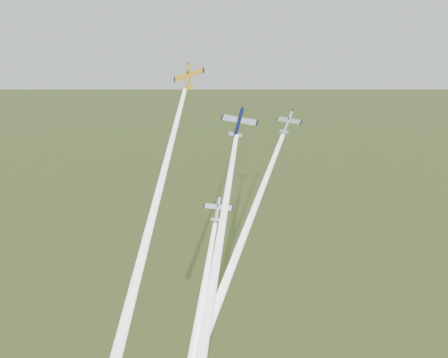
% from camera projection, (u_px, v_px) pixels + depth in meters
% --- Properties ---
extents(plane_yellow, '(11.26, 6.91, 10.33)m').
position_uv_depth(plane_yellow, '(188.00, 77.00, 136.27)').
color(plane_yellow, orange).
extents(smoke_trail_yellow, '(10.12, 40.76, 61.18)m').
position_uv_depth(smoke_trail_yellow, '(149.00, 231.00, 126.90)').
color(smoke_trail_yellow, white).
extents(plane_navy, '(9.23, 8.34, 8.90)m').
position_uv_depth(plane_navy, '(239.00, 122.00, 127.89)').
color(plane_navy, '#0C1438').
extents(smoke_trail_navy, '(12.93, 33.80, 51.31)m').
position_uv_depth(smoke_trail_navy, '(216.00, 265.00, 119.24)').
color(smoke_trail_navy, white).
extents(plane_silver_right, '(7.64, 5.63, 6.47)m').
position_uv_depth(plane_silver_right, '(288.00, 122.00, 129.34)').
color(plane_silver_right, '#A6AEB3').
extents(smoke_trail_silver_right, '(8.70, 39.49, 59.00)m').
position_uv_depth(smoke_trail_silver_right, '(228.00, 275.00, 123.84)').
color(smoke_trail_silver_right, white).
extents(plane_silver_low, '(7.88, 6.33, 6.31)m').
position_uv_depth(plane_silver_low, '(218.00, 209.00, 124.26)').
color(plane_silver_low, silver).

